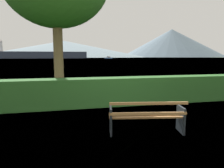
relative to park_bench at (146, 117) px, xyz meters
The scene contains 7 objects.
ground_plane 0.44m from the park_bench, 79.30° to the left, with size 1400.00×1400.00×0.00m, color olive.
water_surface 306.11m from the park_bench, 90.00° to the left, with size 620.00×620.00×0.00m, color slate.
park_bench is the anchor object (origin of this frame).
hedge_row 3.21m from the park_bench, 89.79° to the left, with size 12.71×0.84×1.10m, color #285B23.
cargo_ship_large 229.63m from the park_bench, 101.68° to the left, with size 119.63×21.41×21.72m.
tender_far 183.18m from the park_bench, 77.92° to the left, with size 7.44×3.58×2.10m.
distant_hills 534.18m from the park_bench, 88.73° to the left, with size 899.32×418.63×78.85m.
Camera 1 is at (-2.00, -4.69, 1.94)m, focal length 32.57 mm.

